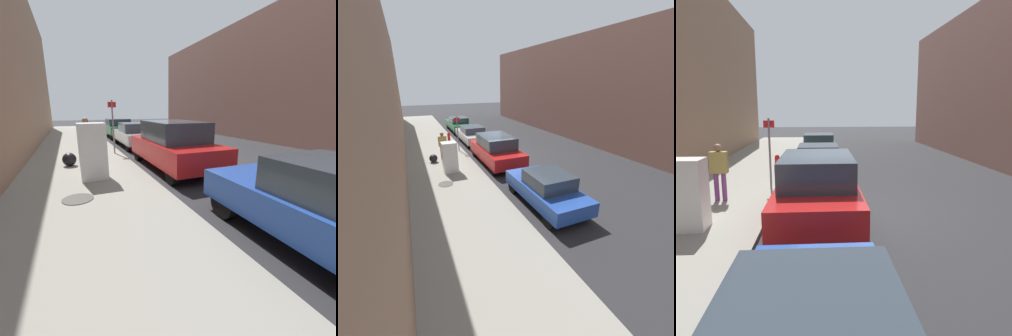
# 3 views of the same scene
# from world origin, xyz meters

# --- Properties ---
(ground_plane) EXTENTS (80.00, 80.00, 0.00)m
(ground_plane) POSITION_xyz_m (0.00, 0.00, 0.00)
(ground_plane) COLOR #28282B
(sidewalk_slab) EXTENTS (3.84, 44.00, 0.13)m
(sidewalk_slab) POSITION_xyz_m (-3.89, 0.00, 0.06)
(sidewalk_slab) COLOR gray
(sidewalk_slab) RESTS_ON ground
(building_facade_across) EXTENTS (2.02, 37.40, 8.15)m
(building_facade_across) POSITION_xyz_m (8.52, 0.00, 4.07)
(building_facade_across) COLOR #7F564C
(building_facade_across) RESTS_ON ground
(discarded_refrigerator) EXTENTS (0.76, 0.63, 1.64)m
(discarded_refrigerator) POSITION_xyz_m (-3.58, -1.29, 0.95)
(discarded_refrigerator) COLOR white
(discarded_refrigerator) RESTS_ON sidewalk_slab
(manhole_cover) EXTENTS (0.70, 0.70, 0.02)m
(manhole_cover) POSITION_xyz_m (-4.12, -2.81, 0.14)
(manhole_cover) COLOR #47443F
(manhole_cover) RESTS_ON sidewalk_slab
(street_sign_post) EXTENTS (0.36, 0.07, 2.41)m
(street_sign_post) POSITION_xyz_m (-2.30, 2.48, 1.48)
(street_sign_post) COLOR slate
(street_sign_post) RESTS_ON sidewalk_slab
(fire_hydrant) EXTENTS (0.22, 0.22, 0.74)m
(fire_hydrant) POSITION_xyz_m (-2.45, 5.49, 0.51)
(fire_hydrant) COLOR red
(fire_hydrant) RESTS_ON sidewalk_slab
(trash_bag) EXTENTS (0.49, 0.49, 0.49)m
(trash_bag) POSITION_xyz_m (-4.26, 0.68, 0.37)
(trash_bag) COLOR black
(trash_bag) RESTS_ON sidewalk_slab
(pedestrian_walking_far) EXTENTS (0.50, 0.23, 1.72)m
(pedestrian_walking_far) POSITION_xyz_m (-3.58, 1.05, 1.13)
(pedestrian_walking_far) COLOR #7A3D7F
(pedestrian_walking_far) RESTS_ON sidewalk_slab
(parked_hatchback_blue) EXTENTS (1.73, 4.03, 1.44)m
(parked_hatchback_blue) POSITION_xyz_m (-0.67, -6.14, 0.73)
(parked_hatchback_blue) COLOR #23479E
(parked_hatchback_blue) RESTS_ON ground
(parked_suv_red) EXTENTS (1.99, 4.69, 1.72)m
(parked_suv_red) POSITION_xyz_m (-0.67, -0.62, 0.88)
(parked_suv_red) COLOR red
(parked_suv_red) RESTS_ON ground
(parked_sedan_silver) EXTENTS (1.81, 4.37, 1.37)m
(parked_sedan_silver) POSITION_xyz_m (-0.67, 4.82, 0.71)
(parked_sedan_silver) COLOR silver
(parked_sedan_silver) RESTS_ON ground
(parked_sedan_green) EXTENTS (1.82, 4.76, 1.42)m
(parked_sedan_green) POSITION_xyz_m (-0.67, 9.90, 0.75)
(parked_sedan_green) COLOR #1E6038
(parked_sedan_green) RESTS_ON ground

